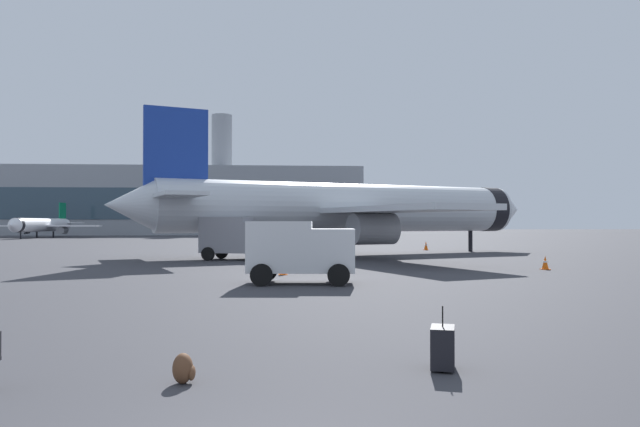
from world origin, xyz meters
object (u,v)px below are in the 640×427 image
at_px(cargo_van, 300,249).
at_px(safety_cone_far, 283,267).
at_px(airplane_at_gate, 346,208).
at_px(rolling_suitcase, 443,347).
at_px(safety_cone_near, 426,246).
at_px(safety_cone_mid, 545,263).
at_px(airplane_taxiing, 42,225).
at_px(service_truck, 237,236).
at_px(traveller_backpack, 184,369).

height_order(cargo_van, safety_cone_far, cargo_van).
xyz_separation_m(airplane_at_gate, safety_cone_far, (-5.01, -17.21, -3.30)).
bearing_deg(rolling_suitcase, airplane_at_gate, 86.32).
xyz_separation_m(safety_cone_near, rolling_suitcase, (-10.47, -42.93, -0.02)).
bearing_deg(safety_cone_near, safety_cone_mid, -87.46).
bearing_deg(airplane_taxiing, safety_cone_far, -60.78).
bearing_deg(safety_cone_mid, airplane_taxiing, 128.15).
relative_size(airplane_at_gate, service_truck, 6.59).
bearing_deg(service_truck, airplane_at_gate, 35.67).
height_order(service_truck, safety_cone_far, service_truck).
distance_m(cargo_van, safety_cone_near, 31.23).
height_order(airplane_at_gate, airplane_taxiing, airplane_at_gate).
xyz_separation_m(airplane_at_gate, service_truck, (-8.09, -5.81, -2.05)).
bearing_deg(safety_cone_near, safety_cone_far, -118.33).
bearing_deg(safety_cone_mid, safety_cone_far, -170.94).
xyz_separation_m(service_truck, safety_cone_near, (16.26, 13.06, -1.20)).
bearing_deg(traveller_backpack, airplane_taxiing, 112.89).
bearing_deg(safety_cone_far, airplane_at_gate, 73.76).
bearing_deg(airplane_at_gate, safety_cone_far, -106.24).
xyz_separation_m(safety_cone_far, rolling_suitcase, (2.72, -18.47, 0.03)).
distance_m(safety_cone_mid, rolling_suitcase, 23.68).
bearing_deg(safety_cone_mid, traveller_backpack, -126.51).
distance_m(safety_cone_near, traveller_backpack, 45.97).
distance_m(safety_cone_near, safety_cone_mid, 22.22).
bearing_deg(airplane_taxiing, service_truck, -58.40).
bearing_deg(safety_cone_near, cargo_van, -113.62).
bearing_deg(traveller_backpack, safety_cone_far, 85.15).
relative_size(airplane_taxiing, traveller_backpack, 42.76).
relative_size(service_truck, safety_cone_mid, 7.05).
relative_size(airplane_at_gate, safety_cone_far, 47.29).
relative_size(airplane_taxiing, service_truck, 3.92).
bearing_deg(airplane_taxiing, airplane_at_gate, -50.16).
relative_size(safety_cone_near, safety_cone_far, 1.14).
relative_size(cargo_van, safety_cone_far, 6.24).
height_order(airplane_taxiing, safety_cone_mid, airplane_taxiing).
bearing_deg(service_truck, safety_cone_far, -74.88).
xyz_separation_m(safety_cone_near, traveller_backpack, (-14.80, -43.52, -0.18)).
bearing_deg(safety_cone_far, traveller_backpack, -94.85).
bearing_deg(airplane_at_gate, service_truck, -144.33).
distance_m(cargo_van, rolling_suitcase, 14.51).
bearing_deg(airplane_at_gate, traveller_backpack, -100.36).
distance_m(service_truck, rolling_suitcase, 30.45).
distance_m(airplane_at_gate, airplane_taxiing, 69.39).
bearing_deg(cargo_van, service_truck, 103.59).
distance_m(service_truck, safety_cone_far, 11.87).
bearing_deg(safety_cone_mid, safety_cone_near, 92.54).
bearing_deg(service_truck, safety_cone_mid, -27.92).
bearing_deg(safety_cone_mid, rolling_suitcase, -118.91).
height_order(rolling_suitcase, traveller_backpack, rolling_suitcase).
xyz_separation_m(safety_cone_far, traveller_backpack, (-1.62, -19.06, -0.13)).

